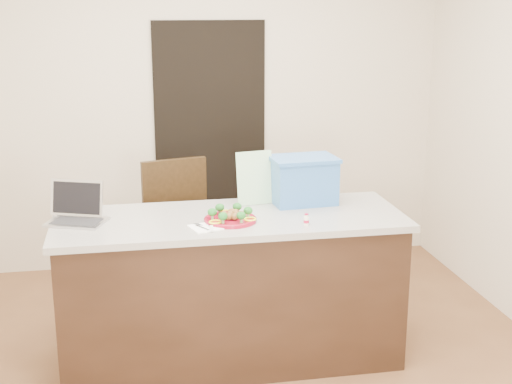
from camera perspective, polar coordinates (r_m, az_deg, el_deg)
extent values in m
plane|color=brown|center=(4.34, -1.48, -14.62)|extent=(4.00, 4.00, 0.00)
plane|color=beige|center=(5.81, -4.73, 7.14)|extent=(4.00, 0.00, 4.00)
plane|color=beige|center=(1.99, 7.56, -8.89)|extent=(4.00, 0.00, 4.00)
cube|color=black|center=(5.86, -3.66, 3.75)|extent=(0.90, 0.02, 2.00)
cube|color=black|center=(4.37, -2.04, -7.99)|extent=(2.00, 0.70, 0.88)
cube|color=beige|center=(4.21, -2.10, -2.22)|extent=(2.06, 0.76, 0.04)
cylinder|color=maroon|center=(4.11, -2.07, -2.24)|extent=(0.30, 0.30, 0.02)
torus|color=maroon|center=(4.10, -2.07, -2.14)|extent=(0.30, 0.30, 0.01)
sphere|color=brown|center=(4.10, -2.07, -1.82)|extent=(0.04, 0.04, 0.04)
sphere|color=brown|center=(4.10, -2.61, -1.79)|extent=(0.04, 0.04, 0.04)
sphere|color=brown|center=(4.08, -2.53, -1.91)|extent=(0.04, 0.04, 0.04)
sphere|color=brown|center=(4.06, -2.18, -1.98)|extent=(0.04, 0.04, 0.04)
sphere|color=brown|center=(4.07, -1.76, -1.95)|extent=(0.04, 0.04, 0.04)
sphere|color=brown|center=(4.09, -1.53, -1.84)|extent=(0.04, 0.04, 0.04)
sphere|color=brown|center=(4.12, -1.62, -1.72)|extent=(0.04, 0.04, 0.04)
sphere|color=brown|center=(4.13, -1.98, -1.66)|extent=(0.04, 0.04, 0.04)
ellipsoid|color=#15501A|center=(4.18, -1.51, -1.18)|extent=(0.05, 0.05, 0.04)
ellipsoid|color=#15501A|center=(4.17, -2.92, -1.24)|extent=(0.05, 0.05, 0.04)
ellipsoid|color=#15501A|center=(4.08, -3.52, -1.62)|extent=(0.05, 0.05, 0.04)
ellipsoid|color=#15501A|center=(4.00, -2.67, -1.96)|extent=(0.05, 0.05, 0.04)
ellipsoid|color=#15501A|center=(4.01, -1.20, -1.89)|extent=(0.05, 0.05, 0.04)
ellipsoid|color=#15501A|center=(4.10, -0.64, -1.50)|extent=(0.05, 0.05, 0.04)
torus|color=yellow|center=(4.21, -2.44, -1.60)|extent=(0.07, 0.07, 0.01)
torus|color=yellow|center=(4.03, -3.29, -2.41)|extent=(0.07, 0.07, 0.01)
torus|color=yellow|center=(4.07, -0.48, -2.18)|extent=(0.07, 0.07, 0.01)
cube|color=white|center=(4.00, -4.07, -2.84)|extent=(0.20, 0.20, 0.01)
cube|color=#B3B4B7|center=(3.97, -4.32, -2.86)|extent=(0.07, 0.10, 0.00)
cube|color=#B3B4B7|center=(4.03, -4.42, -2.59)|extent=(0.05, 0.06, 0.00)
cube|color=white|center=(3.96, -3.56, -2.92)|extent=(0.02, 0.09, 0.01)
cube|color=#B3B4B7|center=(4.05, -3.73, -2.51)|extent=(0.02, 0.11, 0.00)
cylinder|color=silver|center=(4.04, 4.05, -2.32)|extent=(0.03, 0.03, 0.05)
cylinder|color=silver|center=(4.04, 4.05, -1.91)|extent=(0.02, 0.02, 0.01)
cylinder|color=#B61337|center=(4.03, 4.06, -1.78)|extent=(0.02, 0.02, 0.01)
cylinder|color=#B61337|center=(4.04, 4.05, -2.36)|extent=(0.03, 0.03, 0.02)
cube|color=#A8A9AD|center=(4.19, -14.15, -2.35)|extent=(0.38, 0.32, 0.01)
cube|color=#A8A9AD|center=(4.27, -14.16, -0.45)|extent=(0.32, 0.17, 0.21)
cube|color=black|center=(4.26, -14.17, -0.47)|extent=(0.29, 0.14, 0.18)
cube|color=black|center=(4.18, -14.16, -2.28)|extent=(0.31, 0.24, 0.00)
cube|color=white|center=(4.41, -0.10, 1.13)|extent=(0.24, 0.09, 0.33)
cube|color=#3065AE|center=(4.46, 3.78, 0.83)|extent=(0.40, 0.30, 0.27)
cube|color=#3065AE|center=(4.42, 3.82, 2.67)|extent=(0.43, 0.32, 0.02)
cube|color=#33210F|center=(5.02, -6.25, -4.16)|extent=(0.56, 0.56, 0.04)
cube|color=#33210F|center=(5.13, -6.53, -0.32)|extent=(0.47, 0.15, 0.54)
cylinder|color=#33210F|center=(4.91, -8.34, -7.83)|extent=(0.04, 0.04, 0.50)
cylinder|color=#33210F|center=(4.94, -3.62, -7.56)|extent=(0.04, 0.04, 0.50)
cylinder|color=#33210F|center=(5.28, -8.53, -6.14)|extent=(0.04, 0.04, 0.50)
cylinder|color=#33210F|center=(5.31, -4.16, -5.90)|extent=(0.04, 0.04, 0.50)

